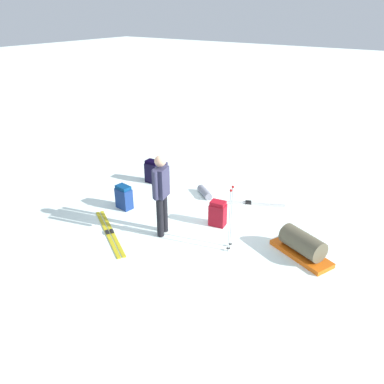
{
  "coord_description": "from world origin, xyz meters",
  "views": [
    {
      "loc": [
        5.98,
        4.16,
        4.23
      ],
      "look_at": [
        0.0,
        0.0,
        0.7
      ],
      "focal_mm": 36.07,
      "sensor_mm": 36.0,
      "label": 1
    }
  ],
  "objects_px": {
    "ski_poles_planted_near": "(231,216)",
    "backpack_bright": "(124,197)",
    "skier_standing": "(161,191)",
    "backpack_small_spare": "(153,172)",
    "gear_sled": "(302,245)",
    "sleeping_mat_rolled": "(205,192)",
    "backpack_large_dark": "(218,214)",
    "ski_pair_near": "(110,233)",
    "ski_pair_far": "(248,203)"
  },
  "relations": [
    {
      "from": "sleeping_mat_rolled",
      "to": "ski_pair_near",
      "type": "bearing_deg",
      "value": -14.3
    },
    {
      "from": "skier_standing",
      "to": "ski_poles_planted_near",
      "type": "height_order",
      "value": "skier_standing"
    },
    {
      "from": "ski_pair_near",
      "to": "ski_poles_planted_near",
      "type": "bearing_deg",
      "value": 111.63
    },
    {
      "from": "skier_standing",
      "to": "ski_pair_far",
      "type": "relative_size",
      "value": 1.05
    },
    {
      "from": "backpack_small_spare",
      "to": "backpack_large_dark",
      "type": "bearing_deg",
      "value": 70.26
    },
    {
      "from": "backpack_large_dark",
      "to": "skier_standing",
      "type": "bearing_deg",
      "value": -38.79
    },
    {
      "from": "sleeping_mat_rolled",
      "to": "ski_pair_far",
      "type": "bearing_deg",
      "value": 102.08
    },
    {
      "from": "sleeping_mat_rolled",
      "to": "backpack_large_dark",
      "type": "bearing_deg",
      "value": 44.29
    },
    {
      "from": "backpack_bright",
      "to": "backpack_small_spare",
      "type": "xyz_separation_m",
      "value": [
        -1.5,
        -0.4,
        0.02
      ]
    },
    {
      "from": "ski_pair_near",
      "to": "gear_sled",
      "type": "relative_size",
      "value": 1.36
    },
    {
      "from": "ski_pair_far",
      "to": "ski_pair_near",
      "type": "bearing_deg",
      "value": -31.8
    },
    {
      "from": "ski_poles_planted_near",
      "to": "backpack_bright",
      "type": "bearing_deg",
      "value": -91.38
    },
    {
      "from": "ski_pair_far",
      "to": "backpack_small_spare",
      "type": "bearing_deg",
      "value": -82.91
    },
    {
      "from": "ski_pair_far",
      "to": "backpack_large_dark",
      "type": "distance_m",
      "value": 1.28
    },
    {
      "from": "ski_pair_far",
      "to": "backpack_bright",
      "type": "bearing_deg",
      "value": -50.99
    },
    {
      "from": "ski_pair_far",
      "to": "ski_poles_planted_near",
      "type": "distance_m",
      "value": 2.1
    },
    {
      "from": "ski_pair_far",
      "to": "ski_poles_planted_near",
      "type": "height_order",
      "value": "ski_poles_planted_near"
    },
    {
      "from": "backpack_large_dark",
      "to": "ski_poles_planted_near",
      "type": "distance_m",
      "value": 1.03
    },
    {
      "from": "backpack_large_dark",
      "to": "gear_sled",
      "type": "bearing_deg",
      "value": 87.79
    },
    {
      "from": "ski_pair_far",
      "to": "backpack_small_spare",
      "type": "relative_size",
      "value": 2.66
    },
    {
      "from": "skier_standing",
      "to": "backpack_bright",
      "type": "xyz_separation_m",
      "value": [
        -0.35,
        -1.41,
        -0.68
      ]
    },
    {
      "from": "sleeping_mat_rolled",
      "to": "gear_sled",
      "type": "bearing_deg",
      "value": 69.21
    },
    {
      "from": "sleeping_mat_rolled",
      "to": "ski_poles_planted_near",
      "type": "bearing_deg",
      "value": 44.79
    },
    {
      "from": "skier_standing",
      "to": "backpack_bright",
      "type": "bearing_deg",
      "value": -104.01
    },
    {
      "from": "backpack_bright",
      "to": "gear_sled",
      "type": "height_order",
      "value": "backpack_bright"
    },
    {
      "from": "backpack_large_dark",
      "to": "backpack_bright",
      "type": "height_order",
      "value": "backpack_bright"
    },
    {
      "from": "skier_standing",
      "to": "sleeping_mat_rolled",
      "type": "bearing_deg",
      "value": -172.83
    },
    {
      "from": "backpack_large_dark",
      "to": "ski_poles_planted_near",
      "type": "bearing_deg",
      "value": 45.57
    },
    {
      "from": "backpack_small_spare",
      "to": "gear_sled",
      "type": "height_order",
      "value": "backpack_small_spare"
    },
    {
      "from": "ski_pair_near",
      "to": "backpack_large_dark",
      "type": "distance_m",
      "value": 2.29
    },
    {
      "from": "ski_pair_far",
      "to": "backpack_large_dark",
      "type": "height_order",
      "value": "backpack_large_dark"
    },
    {
      "from": "backpack_bright",
      "to": "ski_pair_near",
      "type": "bearing_deg",
      "value": 27.57
    },
    {
      "from": "ski_pair_near",
      "to": "gear_sled",
      "type": "distance_m",
      "value": 3.83
    },
    {
      "from": "backpack_small_spare",
      "to": "gear_sled",
      "type": "xyz_separation_m",
      "value": [
        0.99,
        4.44,
        -0.07
      ]
    },
    {
      "from": "ski_pair_far",
      "to": "backpack_small_spare",
      "type": "distance_m",
      "value": 2.69
    },
    {
      "from": "ski_pair_far",
      "to": "sleeping_mat_rolled",
      "type": "relative_size",
      "value": 2.96
    },
    {
      "from": "backpack_bright",
      "to": "ski_poles_planted_near",
      "type": "xyz_separation_m",
      "value": [
        0.07,
        2.82,
        0.45
      ]
    },
    {
      "from": "gear_sled",
      "to": "skier_standing",
      "type": "bearing_deg",
      "value": -71.92
    },
    {
      "from": "skier_standing",
      "to": "backpack_small_spare",
      "type": "distance_m",
      "value": 2.67
    },
    {
      "from": "skier_standing",
      "to": "ski_pair_far",
      "type": "distance_m",
      "value": 2.52
    },
    {
      "from": "backpack_small_spare",
      "to": "ski_poles_planted_near",
      "type": "relative_size",
      "value": 0.47
    },
    {
      "from": "skier_standing",
      "to": "ski_pair_far",
      "type": "bearing_deg",
      "value": 158.91
    },
    {
      "from": "ski_pair_near",
      "to": "backpack_small_spare",
      "type": "bearing_deg",
      "value": -159.77
    },
    {
      "from": "ski_poles_planted_near",
      "to": "gear_sled",
      "type": "relative_size",
      "value": 1.01
    },
    {
      "from": "ski_pair_far",
      "to": "backpack_small_spare",
      "type": "height_order",
      "value": "backpack_small_spare"
    },
    {
      "from": "ski_poles_planted_near",
      "to": "ski_pair_near",
      "type": "bearing_deg",
      "value": -68.37
    },
    {
      "from": "ski_pair_far",
      "to": "sleeping_mat_rolled",
      "type": "xyz_separation_m",
      "value": [
        0.23,
        -1.09,
        0.08
      ]
    },
    {
      "from": "backpack_large_dark",
      "to": "ski_pair_near",
      "type": "bearing_deg",
      "value": -46.59
    },
    {
      "from": "backpack_bright",
      "to": "backpack_large_dark",
      "type": "bearing_deg",
      "value": 104.95
    },
    {
      "from": "backpack_small_spare",
      "to": "sleeping_mat_rolled",
      "type": "relative_size",
      "value": 1.11
    }
  ]
}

